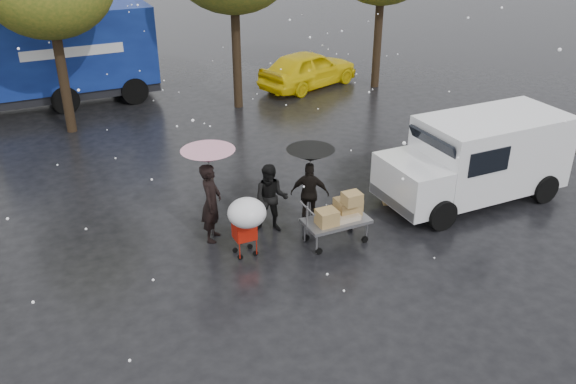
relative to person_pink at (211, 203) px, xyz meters
name	(u,v)px	position (x,y,z in m)	size (l,w,h in m)	color
ground	(295,251)	(1.49, -1.32, -0.95)	(90.00, 90.00, 0.00)	black
person_pink	(211,203)	(0.00, 0.00, 0.00)	(0.69, 0.45, 1.90)	black
person_middle	(271,199)	(1.39, -0.23, -0.10)	(0.82, 0.64, 1.69)	black
person_black	(310,193)	(2.38, -0.27, -0.16)	(0.93, 0.39, 1.58)	black
umbrella_pink	(208,156)	(0.00, 0.00, 1.15)	(1.20, 1.20, 2.25)	#4C4C4C
umbrella_black	(310,155)	(2.38, -0.27, 0.84)	(1.13, 1.13, 1.94)	#4C4C4C
vendor_cart	(340,214)	(2.60, -1.35, -0.22)	(1.52, 0.80, 1.27)	slate
shopping_cart	(246,216)	(0.42, -1.11, 0.11)	(0.84, 0.84, 1.46)	red
white_van	(478,157)	(6.91, -0.94, 0.21)	(4.91, 2.18, 2.20)	white
blue_truck	(46,59)	(-2.25, 11.82, 0.81)	(8.30, 2.60, 3.50)	navy
box_ground_near	(352,207)	(3.55, -0.35, -0.75)	(0.45, 0.36, 0.40)	olive
box_ground_far	(392,196)	(4.81, -0.25, -0.76)	(0.48, 0.37, 0.37)	olive
yellow_taxi	(308,69)	(7.47, 9.77, -0.20)	(1.78, 4.43, 1.51)	yellow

